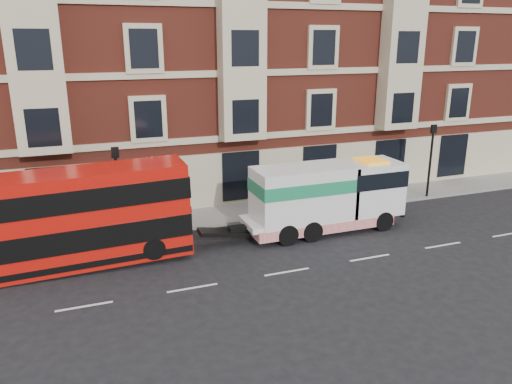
# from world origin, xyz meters

# --- Properties ---
(ground) EXTENTS (120.00, 120.00, 0.00)m
(ground) POSITION_xyz_m (0.00, 0.00, 0.00)
(ground) COLOR black
(ground) RESTS_ON ground
(sidewalk) EXTENTS (90.00, 3.00, 0.15)m
(sidewalk) POSITION_xyz_m (0.00, 7.50, 0.07)
(sidewalk) COLOR slate
(sidewalk) RESTS_ON ground
(victorian_terrace) EXTENTS (45.00, 12.00, 20.40)m
(victorian_terrace) POSITION_xyz_m (0.50, 15.00, 10.07)
(victorian_terrace) COLOR maroon
(victorian_terrace) RESTS_ON ground
(lamp_post_west) EXTENTS (0.35, 0.15, 4.35)m
(lamp_post_west) POSITION_xyz_m (-6.00, 6.20, 2.68)
(lamp_post_west) COLOR black
(lamp_post_west) RESTS_ON sidewalk
(lamp_post_east) EXTENTS (0.35, 0.15, 4.35)m
(lamp_post_east) POSITION_xyz_m (12.00, 6.20, 2.68)
(lamp_post_east) COLOR black
(lamp_post_east) RESTS_ON sidewalk
(double_decker_bus) EXTENTS (10.21, 2.34, 4.13)m
(double_decker_bus) POSITION_xyz_m (-8.46, 3.65, 2.19)
(double_decker_bus) COLOR red
(double_decker_bus) RESTS_ON ground
(tow_truck) EXTENTS (8.17, 2.42, 3.40)m
(tow_truck) POSITION_xyz_m (3.60, 3.65, 1.81)
(tow_truck) COLOR silver
(tow_truck) RESTS_ON ground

